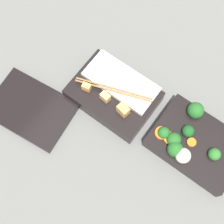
% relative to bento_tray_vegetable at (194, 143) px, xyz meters
% --- Properties ---
extents(ground_plane, '(3.00, 3.00, 0.00)m').
position_rel_bento_tray_vegetable_xyz_m(ground_plane, '(0.12, 0.01, -0.03)').
color(ground_plane, slate).
extents(bento_tray_vegetable, '(0.22, 0.16, 0.08)m').
position_rel_bento_tray_vegetable_xyz_m(bento_tray_vegetable, '(0.00, 0.00, 0.00)').
color(bento_tray_vegetable, black).
rests_on(bento_tray_vegetable, ground_plane).
extents(bento_tray_rice, '(0.22, 0.16, 0.08)m').
position_rel_bento_tray_vegetable_xyz_m(bento_tray_rice, '(0.24, 0.01, -0.00)').
color(bento_tray_rice, black).
rests_on(bento_tray_rice, ground_plane).
extents(bento_lid, '(0.23, 0.18, 0.02)m').
position_rel_bento_tray_vegetable_xyz_m(bento_lid, '(0.40, 0.17, -0.02)').
color(bento_lid, black).
rests_on(bento_lid, ground_plane).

